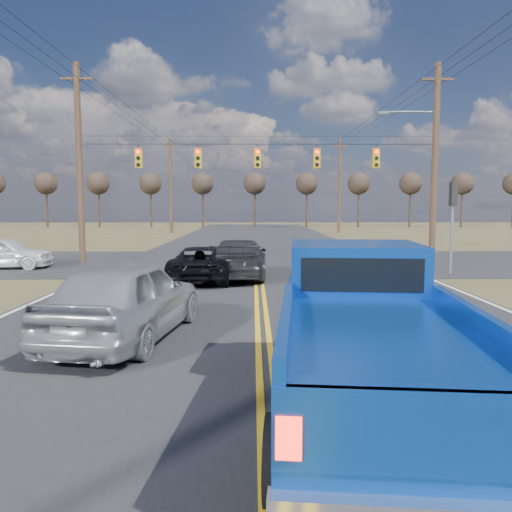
{
  "coord_description": "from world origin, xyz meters",
  "views": [
    {
      "loc": [
        -0.23,
        -7.56,
        2.91
      ],
      "look_at": [
        -0.14,
        6.39,
        1.5
      ],
      "focal_mm": 35.0,
      "sensor_mm": 36.0,
      "label": 1
    }
  ],
  "objects_px": {
    "silver_suv": "(127,299)",
    "dgrey_car_queue": "(239,258)",
    "white_car_queue": "(345,266)",
    "cross_car_west": "(3,253)",
    "pickup_truck": "(365,336)",
    "black_suv": "(201,264)"
  },
  "relations": [
    {
      "from": "black_suv",
      "to": "cross_car_west",
      "type": "relative_size",
      "value": 1.11
    },
    {
      "from": "silver_suv",
      "to": "white_car_queue",
      "type": "bearing_deg",
      "value": -120.36
    },
    {
      "from": "pickup_truck",
      "to": "white_car_queue",
      "type": "distance_m",
      "value": 11.74
    },
    {
      "from": "black_suv",
      "to": "silver_suv",
      "type": "bearing_deg",
      "value": 83.23
    },
    {
      "from": "white_car_queue",
      "to": "cross_car_west",
      "type": "xyz_separation_m",
      "value": [
        -14.99,
        4.73,
        0.05
      ]
    },
    {
      "from": "white_car_queue",
      "to": "dgrey_car_queue",
      "type": "xyz_separation_m",
      "value": [
        -3.99,
        1.76,
        0.09
      ]
    },
    {
      "from": "white_car_queue",
      "to": "cross_car_west",
      "type": "distance_m",
      "value": 15.72
    },
    {
      "from": "silver_suv",
      "to": "black_suv",
      "type": "height_order",
      "value": "silver_suv"
    },
    {
      "from": "pickup_truck",
      "to": "dgrey_car_queue",
      "type": "xyz_separation_m",
      "value": [
        -2.11,
        13.35,
        -0.33
      ]
    },
    {
      "from": "pickup_truck",
      "to": "cross_car_west",
      "type": "distance_m",
      "value": 20.94
    },
    {
      "from": "dgrey_car_queue",
      "to": "cross_car_west",
      "type": "bearing_deg",
      "value": -13.77
    },
    {
      "from": "pickup_truck",
      "to": "cross_car_west",
      "type": "relative_size",
      "value": 1.45
    },
    {
      "from": "black_suv",
      "to": "white_car_queue",
      "type": "distance_m",
      "value": 5.52
    },
    {
      "from": "pickup_truck",
      "to": "dgrey_car_queue",
      "type": "relative_size",
      "value": 1.17
    },
    {
      "from": "silver_suv",
      "to": "cross_car_west",
      "type": "height_order",
      "value": "silver_suv"
    },
    {
      "from": "pickup_truck",
      "to": "cross_car_west",
      "type": "xyz_separation_m",
      "value": [
        -13.12,
        16.31,
        -0.37
      ]
    },
    {
      "from": "dgrey_car_queue",
      "to": "cross_car_west",
      "type": "height_order",
      "value": "dgrey_car_queue"
    },
    {
      "from": "black_suv",
      "to": "white_car_queue",
      "type": "height_order",
      "value": "white_car_queue"
    },
    {
      "from": "silver_suv",
      "to": "dgrey_car_queue",
      "type": "distance_m",
      "value": 9.63
    },
    {
      "from": "white_car_queue",
      "to": "cross_car_west",
      "type": "bearing_deg",
      "value": -12.65
    },
    {
      "from": "silver_suv",
      "to": "white_car_queue",
      "type": "xyz_separation_m",
      "value": [
        6.16,
        7.62,
        -0.2
      ]
    },
    {
      "from": "pickup_truck",
      "to": "black_suv",
      "type": "relative_size",
      "value": 1.3
    }
  ]
}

